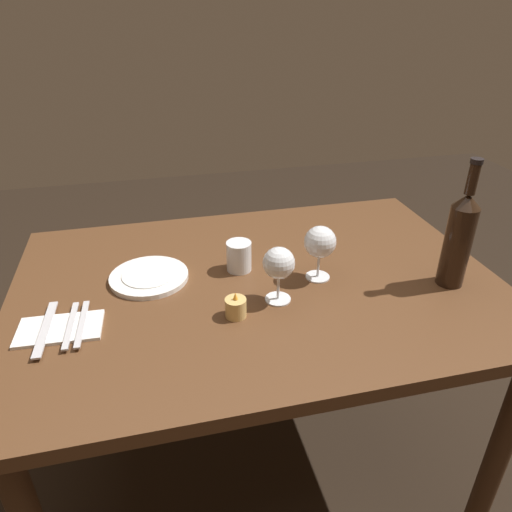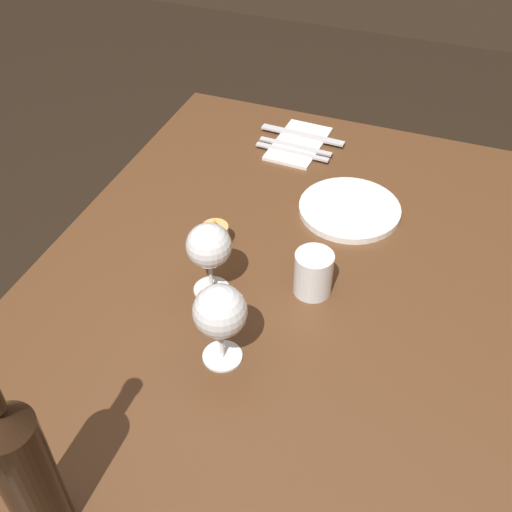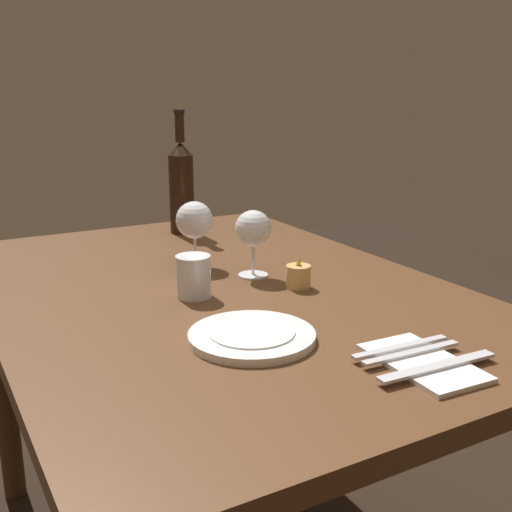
% 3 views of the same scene
% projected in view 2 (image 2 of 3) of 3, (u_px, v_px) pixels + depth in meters
% --- Properties ---
extents(ground_plane, '(6.00, 6.00, 0.00)m').
position_uv_depth(ground_plane, '(266.00, 494.00, 1.64)').
color(ground_plane, black).
extents(dining_table, '(1.30, 0.90, 0.74)m').
position_uv_depth(dining_table, '(269.00, 327.00, 1.20)').
color(dining_table, '#56351E').
rests_on(dining_table, ground).
extents(wine_glass_left, '(0.09, 0.09, 0.15)m').
position_uv_depth(wine_glass_left, '(220.00, 313.00, 0.96)').
color(wine_glass_left, white).
rests_on(wine_glass_left, dining_table).
extents(wine_glass_right, '(0.08, 0.08, 0.15)m').
position_uv_depth(wine_glass_right, '(209.00, 247.00, 1.08)').
color(wine_glass_right, white).
rests_on(wine_glass_right, dining_table).
extents(wine_bottle, '(0.07, 0.07, 0.34)m').
position_uv_depth(wine_bottle, '(23.00, 467.00, 0.74)').
color(wine_bottle, black).
rests_on(wine_bottle, dining_table).
extents(water_tumbler, '(0.07, 0.07, 0.08)m').
position_uv_depth(water_tumbler, '(313.00, 275.00, 1.13)').
color(water_tumbler, white).
rests_on(water_tumbler, dining_table).
extents(votive_candle, '(0.05, 0.05, 0.07)m').
position_uv_depth(votive_candle, '(215.00, 236.00, 1.23)').
color(votive_candle, '#DBB266').
rests_on(votive_candle, dining_table).
extents(dinner_plate, '(0.21, 0.21, 0.02)m').
position_uv_depth(dinner_plate, '(350.00, 209.00, 1.32)').
color(dinner_plate, white).
rests_on(dinner_plate, dining_table).
extents(folded_napkin, '(0.19, 0.12, 0.01)m').
position_uv_depth(folded_napkin, '(299.00, 144.00, 1.51)').
color(folded_napkin, white).
rests_on(folded_napkin, dining_table).
extents(fork_inner, '(0.02, 0.18, 0.00)m').
position_uv_depth(fork_inner, '(295.00, 147.00, 1.49)').
color(fork_inner, silver).
rests_on(fork_inner, folded_napkin).
extents(fork_outer, '(0.02, 0.18, 0.00)m').
position_uv_depth(fork_outer, '(292.00, 152.00, 1.47)').
color(fork_outer, silver).
rests_on(fork_outer, folded_napkin).
extents(table_knife, '(0.03, 0.21, 0.00)m').
position_uv_depth(table_knife, '(303.00, 135.00, 1.53)').
color(table_knife, silver).
rests_on(table_knife, folded_napkin).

